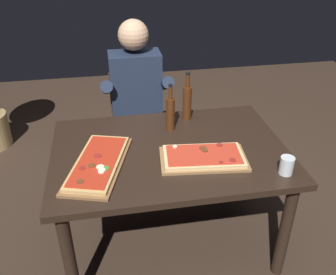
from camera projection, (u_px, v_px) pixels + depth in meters
name	position (u px, v px, depth m)	size (l,w,h in m)	color
ground_plane	(169.00, 237.00, 2.60)	(6.40, 6.40, 0.00)	#38281E
dining_table	(169.00, 162.00, 2.27)	(1.40, 0.96, 0.74)	black
pizza_rectangular_front	(203.00, 157.00, 2.10)	(0.52, 0.32, 0.05)	olive
pizza_rectangular_left	(98.00, 163.00, 2.05)	(0.42, 0.63, 0.05)	brown
wine_bottle_dark	(170.00, 113.00, 2.36)	(0.06, 0.06, 0.31)	#47230F
oil_bottle_amber	(187.00, 101.00, 2.49)	(0.06, 0.06, 0.33)	#47230F
tumbler_near_camera	(287.00, 165.00, 1.98)	(0.08, 0.08, 0.10)	silver
diner_chair	(137.00, 121.00, 3.05)	(0.44, 0.44, 0.87)	#3D2B1E
seated_diner	(137.00, 99.00, 2.82)	(0.53, 0.41, 1.33)	#23232D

